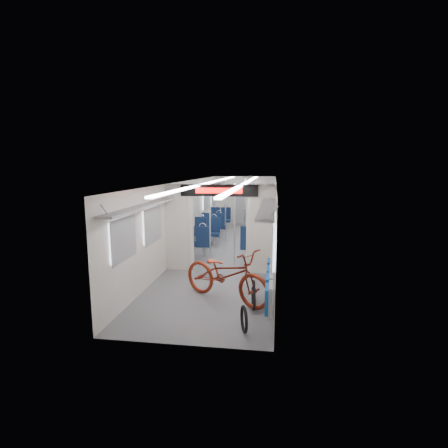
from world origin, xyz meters
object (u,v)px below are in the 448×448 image
Objects in this scene: bike_hoop_c at (254,292)px; stanchion_near_right at (235,226)px; seat_bay_near_right at (259,235)px; stanchion_far_left at (226,211)px; seat_bay_far_right at (262,220)px; bicycle at (226,274)px; seat_bay_far_left at (217,220)px; stanchion_far_right at (245,210)px; bike_hoop_b at (253,299)px; stanchion_near_left at (210,225)px; bike_hoop_a at (244,321)px; seat_bay_near_left at (202,235)px; flip_bench at (270,283)px.

stanchion_near_right reaches higher than bike_hoop_c.
seat_bay_near_right is 1.00× the size of stanchion_far_left.
stanchion_near_right reaches higher than seat_bay_far_right.
seat_bay_near_right reaches higher than bike_hoop_c.
bicycle is 0.93× the size of stanchion_far_left.
seat_bay_far_left is 0.88× the size of stanchion_far_right.
bike_hoop_c is at bearing -74.97° from seat_bay_far_left.
seat_bay_far_right is (-0.12, 8.12, 0.32)m from bike_hoop_b.
stanchion_near_left and stanchion_near_right have the same top height.
seat_bay_far_right is (-0.09, 7.66, 0.34)m from bike_hoop_c.
bike_hoop_a is 5.91m from seat_bay_near_left.
stanchion_near_right is at bearing -75.20° from seat_bay_far_left.
seat_bay_far_right is (1.87, 3.48, -0.01)m from seat_bay_near_left.
stanchion_far_left reaches higher than seat_bay_far_right.
bike_hoop_b is at bearing -93.88° from bicycle.
flip_bench is at bearing -61.19° from stanchion_near_left.
seat_bay_far_left is (-1.39, 7.37, -0.02)m from bicycle.
bicycle is 4.46× the size of bike_hoop_b.
stanchion_far_right is (-0.70, 6.03, 0.95)m from bike_hoop_c.
bike_hoop_b is 0.23× the size of seat_bay_near_left.
seat_bay_near_right is at bearing 90.16° from bike_hoop_a.
seat_bay_near_right is at bearing 70.37° from stanchion_near_right.
seat_bay_near_right is at bearing 50.22° from stanchion_near_left.
seat_bay_near_right is 3.69m from seat_bay_far_left.
seat_bay_near_left reaches higher than bike_hoop_b.
seat_bay_near_right is 1.00× the size of stanchion_far_right.
flip_bench is at bearing -73.73° from seat_bay_far_left.
seat_bay_far_left is (-2.29, 7.84, -0.04)m from flip_bench.
stanchion_far_right is at bearing 90.16° from stanchion_near_right.
seat_bay_far_right is 2.48m from stanchion_far_left.
bicycle is at bearing -96.53° from seat_bay_near_right.
seat_bay_near_right is 1.00× the size of stanchion_near_right.
stanchion_far_right is (-0.60, 1.90, 0.58)m from seat_bay_near_right.
stanchion_near_right is at bearing 98.85° from bike_hoop_a.
seat_bay_far_right is at bearing 10.35° from seat_bay_far_left.
bike_hoop_a is 0.23× the size of seat_bay_far_left.
flip_bench is 6.41m from stanchion_far_left.
bicycle is 7.50m from seat_bay_far_left.
bike_hoop_b is 0.24× the size of seat_bay_far_right.
seat_bay_far_left is (-1.87, 3.18, -0.04)m from seat_bay_near_right.
stanchion_near_right is (1.28, -1.70, 0.61)m from seat_bay_near_left.
bike_hoop_a is 0.97× the size of bike_hoop_b.
stanchion_near_left is at bearing -104.26° from seat_bay_far_right.
bike_hoop_b is 8.13m from seat_bay_far_right.
stanchion_near_left reaches higher than bike_hoop_c.
seat_bay_near_left is 1.01× the size of seat_bay_far_left.
stanchion_near_left is at bearing 118.19° from bike_hoop_c.
flip_bench is 4.52× the size of bike_hoop_a.
seat_bay_near_left is (-1.89, 5.59, 0.33)m from bike_hoop_a.
bike_hoop_c is 4.15m from seat_bay_near_right.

